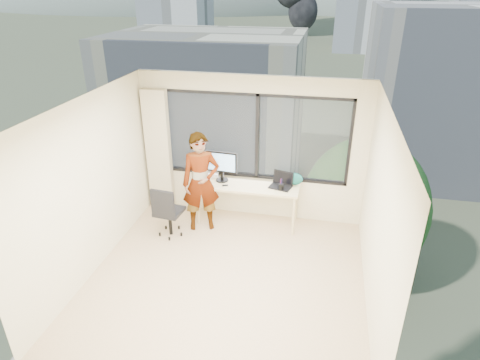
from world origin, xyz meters
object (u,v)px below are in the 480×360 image
(game_console, at_px, (211,173))
(handbag, at_px, (295,179))
(monitor, at_px, (222,166))
(laptop, at_px, (281,181))
(desk, at_px, (248,203))
(chair, at_px, (169,210))
(person, at_px, (201,182))

(game_console, distance_m, handbag, 1.55)
(monitor, distance_m, laptop, 1.07)
(monitor, distance_m, handbag, 1.30)
(desk, relative_size, monitor, 3.21)
(chair, height_order, person, person)
(desk, xyz_separation_m, chair, (-1.22, -0.70, 0.11))
(desk, bearing_deg, handbag, 11.97)
(person, relative_size, handbag, 6.11)
(monitor, relative_size, game_console, 1.87)
(person, bearing_deg, monitor, 36.87)
(person, height_order, monitor, person)
(laptop, distance_m, handbag, 0.28)
(desk, xyz_separation_m, game_console, (-0.74, 0.24, 0.41))
(monitor, bearing_deg, chair, -129.77)
(chair, xyz_separation_m, game_console, (0.48, 0.93, 0.31))
(person, height_order, game_console, person)
(person, distance_m, laptop, 1.37)
(game_console, relative_size, laptop, 0.78)
(person, xyz_separation_m, game_console, (0.00, 0.59, -0.09))
(person, bearing_deg, desk, 4.72)
(person, distance_m, handbag, 1.63)
(monitor, xyz_separation_m, laptop, (1.06, -0.06, -0.16))
(monitor, bearing_deg, laptop, 1.27)
(desk, bearing_deg, game_console, 162.45)
(person, xyz_separation_m, handbag, (1.55, 0.52, -0.02))
(chair, bearing_deg, person, 42.28)
(monitor, height_order, game_console, monitor)
(monitor, distance_m, game_console, 0.40)
(laptop, bearing_deg, handbag, 50.88)
(game_console, bearing_deg, desk, -24.73)
(handbag, bearing_deg, monitor, 173.83)
(handbag, bearing_deg, person, -172.37)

